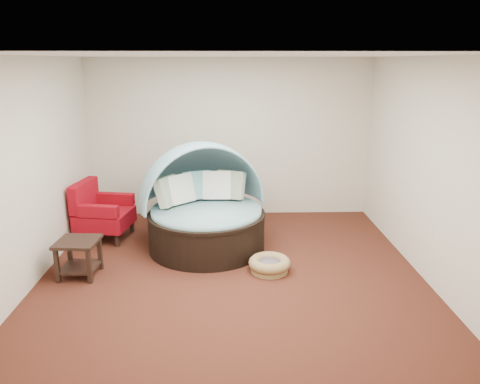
{
  "coord_description": "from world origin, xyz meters",
  "views": [
    {
      "loc": [
        -0.05,
        -5.79,
        2.74
      ],
      "look_at": [
        0.13,
        0.6,
        0.94
      ],
      "focal_mm": 35.0,
      "sensor_mm": 36.0,
      "label": 1
    }
  ],
  "objects_px": {
    "canopy_daybed": "(204,200)",
    "red_armchair": "(101,212)",
    "side_table": "(79,253)",
    "pet_basket": "(269,264)"
  },
  "relations": [
    {
      "from": "pet_basket",
      "to": "side_table",
      "type": "distance_m",
      "value": 2.52
    },
    {
      "from": "side_table",
      "to": "pet_basket",
      "type": "bearing_deg",
      "value": 1.32
    },
    {
      "from": "canopy_daybed",
      "to": "red_armchair",
      "type": "distance_m",
      "value": 1.73
    },
    {
      "from": "canopy_daybed",
      "to": "pet_basket",
      "type": "height_order",
      "value": "canopy_daybed"
    },
    {
      "from": "canopy_daybed",
      "to": "side_table",
      "type": "height_order",
      "value": "canopy_daybed"
    },
    {
      "from": "canopy_daybed",
      "to": "side_table",
      "type": "distance_m",
      "value": 1.92
    },
    {
      "from": "pet_basket",
      "to": "side_table",
      "type": "bearing_deg",
      "value": -178.68
    },
    {
      "from": "canopy_daybed",
      "to": "side_table",
      "type": "xyz_separation_m",
      "value": [
        -1.6,
        -0.98,
        -0.42
      ]
    },
    {
      "from": "canopy_daybed",
      "to": "pet_basket",
      "type": "xyz_separation_m",
      "value": [
        0.91,
        -0.92,
        -0.64
      ]
    },
    {
      "from": "red_armchair",
      "to": "canopy_daybed",
      "type": "bearing_deg",
      "value": -4.05
    }
  ]
}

